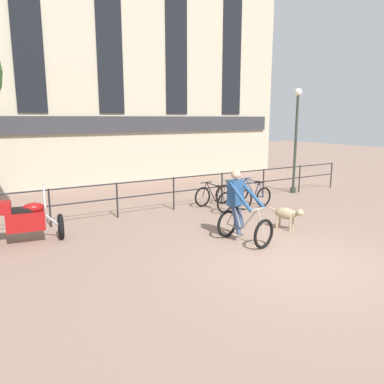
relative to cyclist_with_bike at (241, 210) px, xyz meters
name	(u,v)px	position (x,y,z in m)	size (l,w,h in m)	color
ground_plane	(296,262)	(0.13, -1.65, -0.76)	(60.00, 60.00, 0.00)	#8E7060
canal_railing	(174,188)	(0.13, 3.55, -0.05)	(15.05, 0.05, 1.05)	#232326
building_facade	(107,50)	(0.13, 9.34, 4.90)	(18.00, 0.72, 11.38)	#BCB299
cyclist_with_bike	(241,210)	(0.00, 0.00, 0.00)	(0.90, 1.28, 1.70)	black
dog	(287,214)	(1.63, 0.11, -0.34)	(0.46, 0.94, 0.60)	tan
parked_motorcycle	(25,220)	(-4.36, 2.49, -0.20)	(1.71, 0.84, 1.35)	black
parked_bicycle_near_lamp	(214,199)	(1.22, 2.89, -0.41)	(0.81, 1.19, 0.86)	black
parked_bicycle_mid_left	(234,196)	(2.01, 2.89, -0.41)	(0.75, 1.16, 0.86)	black
parked_bicycle_mid_right	(252,194)	(2.81, 2.89, -0.41)	(0.75, 1.16, 0.86)	black
street_lamp	(296,135)	(5.45, 3.56, 1.48)	(0.28, 0.28, 3.97)	#2D382D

